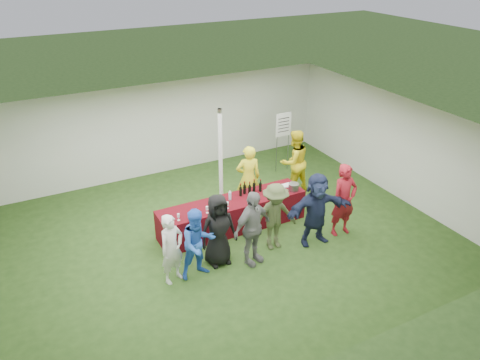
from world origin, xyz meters
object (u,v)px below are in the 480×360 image
customer_2 (218,230)px  customer_4 (275,217)px  serving_table (233,214)px  customer_3 (252,228)px  staff_pourer (248,178)px  customer_5 (316,209)px  staff_back (294,162)px  dump_bucket (294,187)px  wine_list_sign (283,129)px  customer_6 (344,200)px  customer_0 (172,249)px  customer_1 (198,244)px

customer_2 → customer_4: (1.34, -0.07, -0.02)m
serving_table → customer_3: (-0.23, -1.39, 0.48)m
staff_pourer → customer_5: (0.61, -2.06, 0.00)m
staff_back → customer_2: staff_back is taller
dump_bucket → staff_pourer: size_ratio=0.15×
wine_list_sign → customer_6: bearing=-99.1°
staff_back → customer_6: (-0.14, -2.29, -0.00)m
serving_table → staff_back: bearing=21.9°
customer_0 → customer_5: bearing=-25.1°
wine_list_sign → customer_4: wine_list_sign is taller
customer_5 → customer_6: 0.79m
customer_6 → customer_4: bearing=174.7°
customer_1 → customer_2: 0.58m
staff_pourer → customer_2: 2.41m
wine_list_sign → customer_6: 3.62m
customer_5 → customer_2: bearing=176.8°
serving_table → customer_5: bearing=-44.6°
dump_bucket → customer_4: size_ratio=0.16×
staff_back → customer_2: size_ratio=1.09×
customer_0 → customer_2: customer_2 is taller
dump_bucket → customer_3: customer_3 is taller
customer_0 → staff_back: bearing=4.8°
staff_pourer → customer_4: (-0.31, -1.82, -0.07)m
wine_list_sign → customer_2: size_ratio=1.11×
wine_list_sign → staff_pourer: wine_list_sign is taller
dump_bucket → customer_1: 3.15m
customer_2 → customer_6: bearing=-5.4°
staff_back → customer_6: bearing=82.7°
customer_1 → customer_4: (1.88, 0.14, 0.02)m
serving_table → customer_5: size_ratio=2.08×
customer_3 → customer_5: size_ratio=0.99×
customer_3 → customer_5: (1.63, 0.01, 0.01)m
customer_0 → customer_3: size_ratio=0.89×
customer_0 → customer_5: 3.33m
dump_bucket → customer_1: bearing=-160.4°
wine_list_sign → customer_2: bearing=-138.0°
staff_pourer → customer_0: size_ratio=1.14×
serving_table → customer_1: 1.94m
serving_table → customer_0: 2.29m
customer_3 → customer_6: 2.42m
staff_back → customer_5: bearing=64.4°
customer_3 → customer_5: bearing=-16.4°
wine_list_sign → customer_6: (-0.57, -3.55, -0.43)m
customer_2 → customer_5: (2.26, -0.31, 0.05)m
dump_bucket → staff_back: size_ratio=0.14×
dump_bucket → customer_5: bearing=-98.0°
customer_6 → wine_list_sign: bearing=83.0°
wine_list_sign → customer_1: 5.44m
customer_0 → customer_5: customer_5 is taller
dump_bucket → wine_list_sign: size_ratio=0.14×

